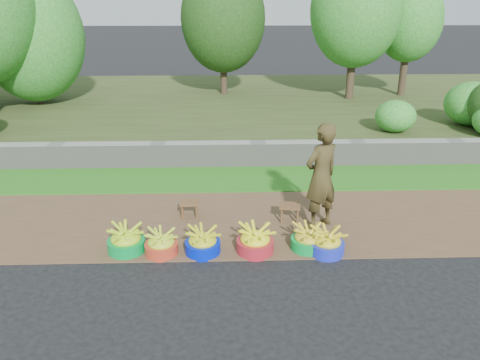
{
  "coord_description": "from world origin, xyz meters",
  "views": [
    {
      "loc": [
        -0.72,
        -5.85,
        3.56
      ],
      "look_at": [
        -0.49,
        1.3,
        0.75
      ],
      "focal_mm": 35.0,
      "sensor_mm": 36.0,
      "label": 1
    }
  ],
  "objects_px": {
    "basin_d": "(255,241)",
    "vendor_woman": "(321,176)",
    "basin_c": "(203,243)",
    "stool_left": "(189,205)",
    "stool_right": "(290,208)",
    "basin_a": "(126,241)",
    "basin_f": "(327,243)",
    "basin_e": "(308,239)",
    "basin_b": "(161,244)"
  },
  "relations": [
    {
      "from": "basin_e",
      "to": "vendor_woman",
      "type": "distance_m",
      "value": 1.09
    },
    {
      "from": "basin_d",
      "to": "stool_right",
      "type": "relative_size",
      "value": 1.45
    },
    {
      "from": "basin_a",
      "to": "basin_d",
      "type": "distance_m",
      "value": 1.92
    },
    {
      "from": "basin_d",
      "to": "basin_a",
      "type": "bearing_deg",
      "value": 177.72
    },
    {
      "from": "basin_d",
      "to": "vendor_woman",
      "type": "bearing_deg",
      "value": 36.46
    },
    {
      "from": "basin_a",
      "to": "basin_e",
      "type": "xyz_separation_m",
      "value": [
        2.71,
        -0.02,
        -0.01
      ]
    },
    {
      "from": "basin_a",
      "to": "basin_b",
      "type": "bearing_deg",
      "value": -9.39
    },
    {
      "from": "basin_c",
      "to": "basin_f",
      "type": "xyz_separation_m",
      "value": [
        1.83,
        -0.07,
        -0.0
      ]
    },
    {
      "from": "basin_f",
      "to": "basin_b",
      "type": "bearing_deg",
      "value": 178.59
    },
    {
      "from": "basin_d",
      "to": "basin_f",
      "type": "relative_size",
      "value": 1.07
    },
    {
      "from": "basin_c",
      "to": "basin_d",
      "type": "bearing_deg",
      "value": 0.18
    },
    {
      "from": "basin_e",
      "to": "basin_b",
      "type": "bearing_deg",
      "value": -178.26
    },
    {
      "from": "basin_b",
      "to": "basin_e",
      "type": "bearing_deg",
      "value": 1.74
    },
    {
      "from": "basin_c",
      "to": "stool_left",
      "type": "height_order",
      "value": "basin_c"
    },
    {
      "from": "basin_d",
      "to": "basin_f",
      "type": "distance_m",
      "value": 1.06
    },
    {
      "from": "vendor_woman",
      "to": "basin_d",
      "type": "bearing_deg",
      "value": 3.96
    },
    {
      "from": "basin_a",
      "to": "basin_c",
      "type": "distance_m",
      "value": 1.14
    },
    {
      "from": "basin_a",
      "to": "stool_left",
      "type": "height_order",
      "value": "basin_a"
    },
    {
      "from": "basin_f",
      "to": "stool_right",
      "type": "xyz_separation_m",
      "value": [
        -0.41,
        1.05,
        0.09
      ]
    },
    {
      "from": "basin_e",
      "to": "stool_right",
      "type": "height_order",
      "value": "basin_e"
    },
    {
      "from": "basin_f",
      "to": "stool_right",
      "type": "relative_size",
      "value": 1.36
    },
    {
      "from": "basin_c",
      "to": "basin_f",
      "type": "distance_m",
      "value": 1.84
    },
    {
      "from": "basin_b",
      "to": "stool_right",
      "type": "distance_m",
      "value": 2.26
    },
    {
      "from": "vendor_woman",
      "to": "basin_e",
      "type": "bearing_deg",
      "value": 35.93
    },
    {
      "from": "basin_f",
      "to": "stool_left",
      "type": "bearing_deg",
      "value": 148.76
    },
    {
      "from": "stool_left",
      "to": "vendor_woman",
      "type": "bearing_deg",
      "value": -10.48
    },
    {
      "from": "basin_d",
      "to": "basin_e",
      "type": "distance_m",
      "value": 0.8
    },
    {
      "from": "basin_b",
      "to": "vendor_woman",
      "type": "height_order",
      "value": "vendor_woman"
    },
    {
      "from": "basin_d",
      "to": "basin_e",
      "type": "relative_size",
      "value": 1.08
    },
    {
      "from": "basin_c",
      "to": "stool_right",
      "type": "bearing_deg",
      "value": 34.52
    },
    {
      "from": "basin_b",
      "to": "basin_e",
      "type": "relative_size",
      "value": 0.96
    },
    {
      "from": "basin_c",
      "to": "basin_e",
      "type": "distance_m",
      "value": 1.58
    },
    {
      "from": "basin_a",
      "to": "stool_left",
      "type": "distance_m",
      "value": 1.42
    },
    {
      "from": "basin_f",
      "to": "stool_right",
      "type": "bearing_deg",
      "value": 111.49
    },
    {
      "from": "basin_e",
      "to": "stool_left",
      "type": "height_order",
      "value": "basin_e"
    },
    {
      "from": "basin_c",
      "to": "vendor_woman",
      "type": "height_order",
      "value": "vendor_woman"
    },
    {
      "from": "basin_a",
      "to": "vendor_woman",
      "type": "bearing_deg",
      "value": 13.7
    },
    {
      "from": "basin_a",
      "to": "basin_f",
      "type": "bearing_deg",
      "value": -2.84
    },
    {
      "from": "basin_e",
      "to": "vendor_woman",
      "type": "bearing_deg",
      "value": 68.44
    },
    {
      "from": "basin_d",
      "to": "stool_left",
      "type": "distance_m",
      "value": 1.6
    },
    {
      "from": "basin_e",
      "to": "basin_f",
      "type": "height_order",
      "value": "basin_f"
    },
    {
      "from": "basin_c",
      "to": "stool_left",
      "type": "bearing_deg",
      "value": 102.83
    },
    {
      "from": "stool_right",
      "to": "vendor_woman",
      "type": "xyz_separation_m",
      "value": [
        0.45,
        -0.16,
        0.63
      ]
    },
    {
      "from": "basin_b",
      "to": "basin_d",
      "type": "xyz_separation_m",
      "value": [
        1.39,
        0.01,
        0.02
      ]
    },
    {
      "from": "stool_right",
      "to": "vendor_woman",
      "type": "relative_size",
      "value": 0.22
    },
    {
      "from": "stool_right",
      "to": "basin_a",
      "type": "bearing_deg",
      "value": -160.64
    },
    {
      "from": "stool_right",
      "to": "basin_f",
      "type": "bearing_deg",
      "value": -68.51
    },
    {
      "from": "basin_f",
      "to": "basin_c",
      "type": "bearing_deg",
      "value": 177.85
    },
    {
      "from": "basin_a",
      "to": "stool_right",
      "type": "distance_m",
      "value": 2.71
    },
    {
      "from": "basin_a",
      "to": "vendor_woman",
      "type": "distance_m",
      "value": 3.18
    }
  ]
}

